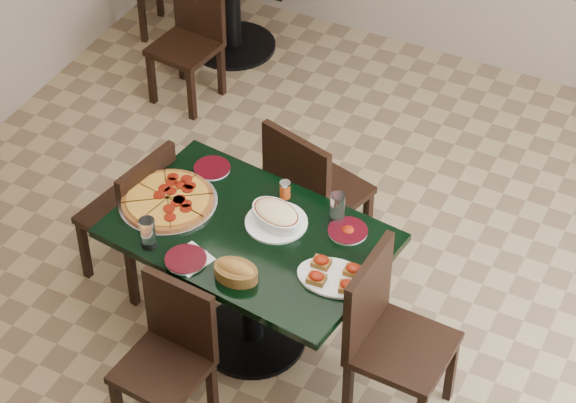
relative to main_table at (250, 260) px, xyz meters
The scene contains 18 objects.
floor 0.63m from the main_table, 29.66° to the left, with size 5.50×5.50×0.00m, color #8F7A52.
main_table is the anchor object (origin of this frame).
chair_far 0.65m from the main_table, 89.52° to the left, with size 0.53×0.53×0.92m.
chair_near 0.60m from the main_table, 100.86° to the right, with size 0.41×0.41×0.80m.
chair_right 0.75m from the main_table, ahead, with size 0.44×0.44×0.91m.
chair_left 0.75m from the main_table, 169.98° to the left, with size 0.46×0.46×0.86m.
back_chair_near 2.19m from the main_table, 127.94° to the left, with size 0.42×0.42×0.81m.
pepperoni_pizza 0.49m from the main_table, behind, with size 0.48×0.48×0.04m.
lasagna_casserole 0.27m from the main_table, 52.99° to the left, with size 0.31×0.30×0.09m.
bread_basket 0.37m from the main_table, 73.34° to the right, with size 0.21×0.15×0.09m.
bruschetta_platter 0.54m from the main_table, 11.64° to the right, with size 0.36×0.26×0.05m.
side_plate_near 0.39m from the main_table, 119.74° to the right, with size 0.19×0.19×0.02m.
side_plate_far_r 0.50m from the main_table, 26.74° to the left, with size 0.19×0.19×0.03m.
side_plate_far_l 0.53m from the main_table, 139.90° to the left, with size 0.18×0.18×0.02m.
napkin_setting 0.37m from the main_table, 118.91° to the right, with size 0.21×0.21×0.01m.
water_glass_a 0.49m from the main_table, 37.83° to the left, with size 0.07×0.07×0.16m, color white.
water_glass_b 0.54m from the main_table, 142.41° to the right, with size 0.07×0.07×0.16m, color white.
pepper_shaker 0.38m from the main_table, 83.10° to the left, with size 0.05×0.05×0.09m.
Camera 1 is at (1.64, -3.47, 4.35)m, focal length 70.00 mm.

